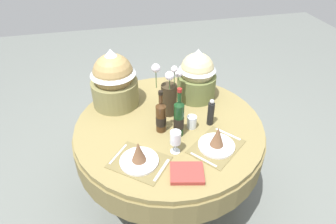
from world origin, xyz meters
name	(u,v)px	position (x,y,z in m)	size (l,w,h in m)	color
ground	(169,189)	(0.00, 0.00, 0.00)	(8.00, 8.00, 0.00)	slate
dining_table	(169,138)	(0.00, 0.00, 0.59)	(1.38, 1.38, 0.73)	olive
place_setting_left	(139,157)	(-0.27, -0.33, 0.78)	(0.43, 0.42, 0.16)	brown
place_setting_right	(217,141)	(0.25, -0.31, 0.78)	(0.43, 0.42, 0.16)	brown
flower_vase	(169,94)	(0.03, 0.13, 0.90)	(0.24, 0.17, 0.43)	#332819
wine_bottle_left	(179,118)	(0.04, -0.13, 0.87)	(0.07, 0.07, 0.37)	#143819
wine_bottle_right	(161,117)	(-0.07, -0.06, 0.85)	(0.07, 0.07, 0.32)	#422814
wine_glass_left	(175,138)	(-0.03, -0.29, 0.84)	(0.07, 0.07, 0.16)	silver
tumbler_near_left	(192,122)	(0.15, -0.07, 0.78)	(0.07, 0.07, 0.09)	silver
pepper_mill	(211,113)	(0.29, -0.07, 0.83)	(0.05, 0.05, 0.21)	black
book_on_table	(187,173)	(-0.01, -0.49, 0.74)	(0.20, 0.16, 0.03)	#99332D
gift_tub_back_left	(113,77)	(-0.34, 0.35, 0.97)	(0.36, 0.36, 0.46)	olive
gift_tub_back_right	(197,73)	(0.29, 0.30, 0.95)	(0.31, 0.31, 0.42)	olive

